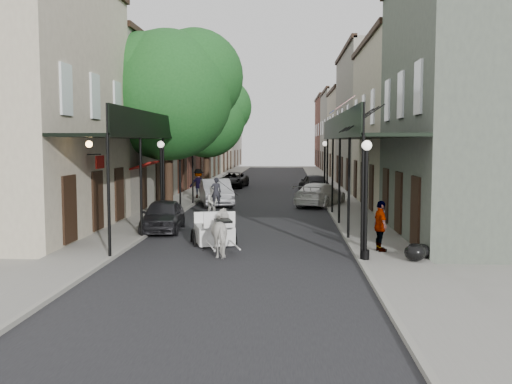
# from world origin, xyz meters

# --- Properties ---
(ground) EXTENTS (140.00, 140.00, 0.00)m
(ground) POSITION_xyz_m (0.00, 0.00, 0.00)
(ground) COLOR gray
(ground) RESTS_ON ground
(road) EXTENTS (8.00, 90.00, 0.01)m
(road) POSITION_xyz_m (0.00, 20.00, 0.01)
(road) COLOR black
(road) RESTS_ON ground
(sidewalk_left) EXTENTS (2.20, 90.00, 0.12)m
(sidewalk_left) POSITION_xyz_m (-5.00, 20.00, 0.06)
(sidewalk_left) COLOR gray
(sidewalk_left) RESTS_ON ground
(sidewalk_right) EXTENTS (2.20, 90.00, 0.12)m
(sidewalk_right) POSITION_xyz_m (5.00, 20.00, 0.06)
(sidewalk_right) COLOR gray
(sidewalk_right) RESTS_ON ground
(building_row_left) EXTENTS (5.00, 80.00, 10.50)m
(building_row_left) POSITION_xyz_m (-8.60, 30.00, 5.25)
(building_row_left) COLOR #BEB298
(building_row_left) RESTS_ON ground
(building_row_right) EXTENTS (5.00, 80.00, 10.50)m
(building_row_right) POSITION_xyz_m (8.60, 30.00, 5.25)
(building_row_right) COLOR gray
(building_row_right) RESTS_ON ground
(gallery_left) EXTENTS (2.20, 18.05, 4.88)m
(gallery_left) POSITION_xyz_m (-4.79, 6.98, 4.05)
(gallery_left) COLOR black
(gallery_left) RESTS_ON sidewalk_left
(gallery_right) EXTENTS (2.20, 18.05, 4.88)m
(gallery_right) POSITION_xyz_m (4.79, 6.98, 4.05)
(gallery_right) COLOR black
(gallery_right) RESTS_ON sidewalk_right
(tree_near) EXTENTS (7.31, 6.80, 9.63)m
(tree_near) POSITION_xyz_m (-4.20, 10.18, 6.49)
(tree_near) COLOR #382619
(tree_near) RESTS_ON sidewalk_left
(tree_far) EXTENTS (6.45, 6.00, 8.61)m
(tree_far) POSITION_xyz_m (-4.25, 24.18, 5.84)
(tree_far) COLOR #382619
(tree_far) RESTS_ON sidewalk_left
(lamppost_right_near) EXTENTS (0.32, 0.32, 3.71)m
(lamppost_right_near) POSITION_xyz_m (4.10, -2.00, 2.05)
(lamppost_right_near) COLOR black
(lamppost_right_near) RESTS_ON sidewalk_right
(lamppost_left) EXTENTS (0.32, 0.32, 3.71)m
(lamppost_left) POSITION_xyz_m (-4.10, 6.00, 2.05)
(lamppost_left) COLOR black
(lamppost_left) RESTS_ON sidewalk_left
(lamppost_right_far) EXTENTS (0.32, 0.32, 3.71)m
(lamppost_right_far) POSITION_xyz_m (4.10, 18.00, 2.05)
(lamppost_right_far) COLOR black
(lamppost_right_far) RESTS_ON sidewalk_right
(horse) EXTENTS (1.29, 1.95, 1.52)m
(horse) POSITION_xyz_m (-0.45, -1.00, 0.76)
(horse) COLOR silver
(horse) RESTS_ON ground
(carriage) EXTENTS (1.96, 2.50, 2.54)m
(carriage) POSITION_xyz_m (-1.12, 1.27, 0.99)
(carriage) COLOR black
(carriage) RESTS_ON ground
(pedestrian_walking) EXTENTS (0.96, 0.87, 1.61)m
(pedestrian_walking) POSITION_xyz_m (-2.00, 8.21, 0.80)
(pedestrian_walking) COLOR #B5B3AB
(pedestrian_walking) RESTS_ON ground
(pedestrian_sidewalk_left) EXTENTS (1.39, 1.07, 1.90)m
(pedestrian_sidewalk_left) POSITION_xyz_m (-4.20, 17.38, 1.07)
(pedestrian_sidewalk_left) COLOR gray
(pedestrian_sidewalk_left) RESTS_ON sidewalk_left
(pedestrian_sidewalk_right) EXTENTS (0.58, 1.06, 1.71)m
(pedestrian_sidewalk_right) POSITION_xyz_m (4.79, -0.66, 0.97)
(pedestrian_sidewalk_right) COLOR gray
(pedestrian_sidewalk_right) RESTS_ON sidewalk_right
(car_left_near) EXTENTS (1.88, 4.05, 1.34)m
(car_left_near) POSITION_xyz_m (-3.60, 4.00, 0.67)
(car_left_near) COLOR black
(car_left_near) RESTS_ON ground
(car_left_mid) EXTENTS (2.70, 4.99, 1.56)m
(car_left_mid) POSITION_xyz_m (-2.60, 14.00, 0.78)
(car_left_mid) COLOR #AAA9AF
(car_left_mid) RESTS_ON ground
(car_left_far) EXTENTS (2.53, 4.76, 1.27)m
(car_left_far) POSITION_xyz_m (-2.90, 27.46, 0.64)
(car_left_far) COLOR black
(car_left_far) RESTS_ON ground
(car_right_near) EXTENTS (3.64, 5.12, 1.38)m
(car_right_near) POSITION_xyz_m (3.60, 14.00, 0.69)
(car_right_near) COLOR white
(car_right_near) RESTS_ON ground
(car_right_far) EXTENTS (2.39, 4.46, 1.44)m
(car_right_far) POSITION_xyz_m (3.60, 22.87, 0.72)
(car_right_far) COLOR black
(car_right_far) RESTS_ON ground
(trash_bags) EXTENTS (0.91, 1.06, 0.56)m
(trash_bags) POSITION_xyz_m (5.72, -2.03, 0.38)
(trash_bags) COLOR black
(trash_bags) RESTS_ON sidewalk_right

